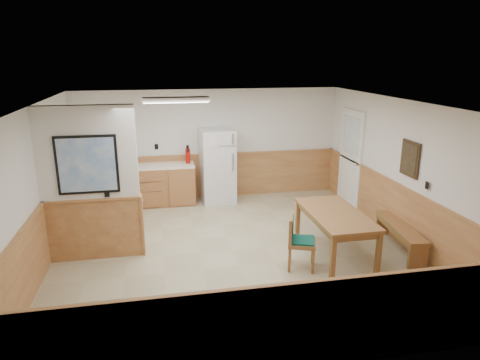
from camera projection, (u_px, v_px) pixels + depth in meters
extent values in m
plane|color=tan|center=(233.00, 250.00, 7.32)|extent=(6.00, 6.00, 0.00)
cube|color=white|center=(232.00, 103.00, 6.62)|extent=(6.00, 6.00, 0.02)
cube|color=white|center=(210.00, 144.00, 9.80)|extent=(6.00, 0.02, 2.50)
cube|color=white|center=(400.00, 171.00, 7.53)|extent=(0.02, 6.00, 2.50)
cube|color=white|center=(36.00, 191.00, 6.42)|extent=(0.02, 6.00, 2.50)
cube|color=tan|center=(210.00, 176.00, 9.99)|extent=(6.00, 0.04, 1.00)
cube|color=tan|center=(395.00, 211.00, 7.73)|extent=(0.04, 6.00, 1.00)
cube|color=tan|center=(44.00, 237.00, 6.63)|extent=(0.04, 6.00, 1.00)
cube|color=white|center=(87.00, 154.00, 6.61)|extent=(1.50, 0.15, 1.50)
cube|color=tan|center=(95.00, 229.00, 6.96)|extent=(1.50, 0.17, 1.00)
cube|color=black|center=(87.00, 165.00, 6.56)|extent=(0.92, 0.03, 0.92)
cube|color=silver|center=(87.00, 165.00, 6.54)|extent=(0.84, 0.01, 0.84)
cube|color=#9B5F37|center=(163.00, 185.00, 9.52)|extent=(1.40, 0.60, 0.86)
cube|color=#9B5F37|center=(94.00, 189.00, 9.25)|extent=(0.06, 0.60, 0.86)
cube|color=#9B5F37|center=(129.00, 187.00, 9.39)|extent=(0.06, 0.60, 0.86)
cube|color=#F7E8CF|center=(144.00, 167.00, 9.32)|extent=(2.20, 0.60, 0.04)
cube|color=#F7E8CF|center=(144.00, 160.00, 9.59)|extent=(2.20, 0.02, 0.10)
cube|color=white|center=(351.00, 159.00, 9.38)|extent=(0.05, 1.02, 2.15)
cube|color=white|center=(350.00, 159.00, 9.37)|extent=(0.04, 0.90, 2.05)
cube|color=silver|center=(351.00, 136.00, 9.22)|extent=(0.02, 0.76, 0.80)
cube|color=white|center=(114.00, 135.00, 9.31)|extent=(0.80, 0.03, 1.00)
cube|color=white|center=(114.00, 135.00, 9.29)|extent=(0.70, 0.01, 0.90)
cube|color=#332514|center=(410.00, 159.00, 7.16)|extent=(0.03, 0.50, 0.60)
cube|color=black|center=(409.00, 159.00, 7.15)|extent=(0.01, 0.42, 0.52)
cube|color=white|center=(176.00, 99.00, 7.71)|extent=(1.20, 0.30, 0.08)
cube|color=white|center=(176.00, 102.00, 7.73)|extent=(1.15, 0.25, 0.01)
cube|color=silver|center=(217.00, 166.00, 9.59)|extent=(0.76, 0.74, 1.65)
cube|color=silver|center=(233.00, 139.00, 9.12)|extent=(0.03, 0.02, 0.21)
cube|color=silver|center=(233.00, 162.00, 9.26)|extent=(0.03, 0.02, 0.39)
cube|color=brown|center=(336.00, 214.00, 6.97)|extent=(0.86, 1.70, 0.05)
cube|color=brown|center=(335.00, 218.00, 6.99)|extent=(0.76, 1.60, 0.10)
cube|color=brown|center=(333.00, 259.00, 6.27)|extent=(0.07, 0.07, 0.70)
cube|color=brown|center=(298.00, 220.00, 7.75)|extent=(0.07, 0.07, 0.70)
cube|color=brown|center=(378.00, 254.00, 6.41)|extent=(0.07, 0.07, 0.70)
cube|color=brown|center=(335.00, 217.00, 7.89)|extent=(0.07, 0.07, 0.70)
cube|color=brown|center=(401.00, 227.00, 7.23)|extent=(0.51, 1.50, 0.05)
cube|color=brown|center=(423.00, 257.00, 6.65)|extent=(0.31, 0.10, 0.40)
cube|color=brown|center=(379.00, 224.00, 7.94)|extent=(0.31, 0.10, 0.40)
cube|color=brown|center=(302.00, 243.00, 6.63)|extent=(0.53, 0.53, 0.06)
cube|color=#115642|center=(302.00, 240.00, 6.62)|extent=(0.48, 0.48, 0.03)
cube|color=brown|center=(291.00, 228.00, 6.59)|extent=(0.19, 0.41, 0.40)
cube|color=#115642|center=(279.00, 228.00, 6.62)|extent=(0.14, 0.34, 0.34)
cube|color=brown|center=(289.00, 260.00, 6.55)|extent=(0.05, 0.05, 0.39)
cube|color=brown|center=(290.00, 250.00, 6.89)|extent=(0.05, 0.05, 0.39)
cube|color=brown|center=(313.00, 262.00, 6.50)|extent=(0.05, 0.05, 0.39)
cube|color=brown|center=(313.00, 252.00, 6.84)|extent=(0.05, 0.05, 0.39)
cylinder|color=#AE1009|center=(188.00, 156.00, 9.49)|extent=(0.11, 0.11, 0.33)
cylinder|color=black|center=(187.00, 147.00, 9.43)|extent=(0.06, 0.06, 0.07)
cylinder|color=#188532|center=(105.00, 163.00, 9.14)|extent=(0.08, 0.08, 0.21)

